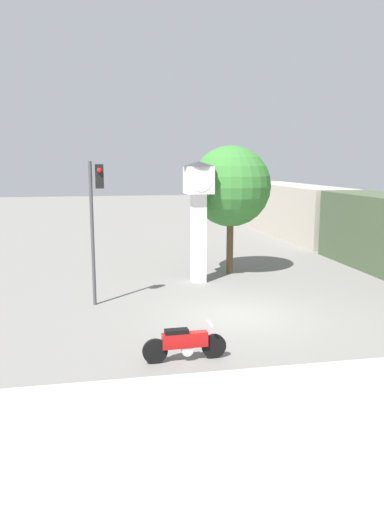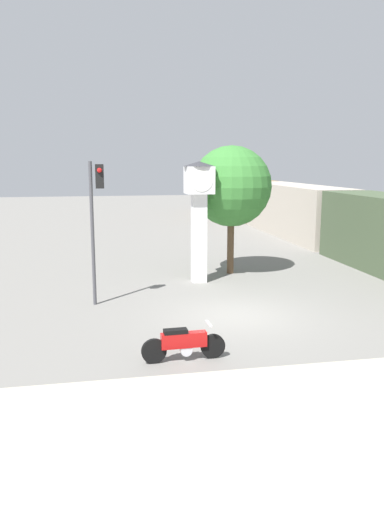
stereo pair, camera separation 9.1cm
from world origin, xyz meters
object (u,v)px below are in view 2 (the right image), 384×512
street_tree (231,187)px  traffic_light (96,208)px  motorcycle (184,343)px  clock_tower (199,203)px  freight_train (295,210)px

street_tree → traffic_light: bearing=-145.9°
motorcycle → clock_tower: clock_tower is taller
motorcycle → traffic_light: 6.56m
freight_train → street_tree: 13.06m
motorcycle → street_tree: (3.76, 9.46, 3.39)m
motorcycle → freight_train: bearing=58.9°
freight_train → street_tree: street_tree is taller
clock_tower → freight_train: (9.05, 11.85, -1.56)m
clock_tower → street_tree: 2.20m
clock_tower → freight_train: size_ratio=0.13×
motorcycle → freight_train: (11.12, 20.03, 1.25)m
clock_tower → freight_train: bearing=52.6°
clock_tower → traffic_light: size_ratio=1.00×
freight_train → traffic_light: bearing=-132.2°
clock_tower → street_tree: (1.69, 1.28, 0.58)m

